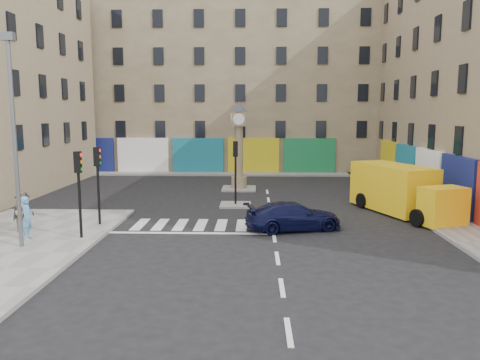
{
  "coord_description": "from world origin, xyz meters",
  "views": [
    {
      "loc": [
        -0.86,
        -19.07,
        5.44
      ],
      "look_at": [
        -1.63,
        4.86,
        2.0
      ],
      "focal_mm": 35.0,
      "sensor_mm": 36.0,
      "label": 1
    }
  ],
  "objects_px": {
    "traffic_light_left_far": "(98,173)",
    "pedestrian_dark": "(23,211)",
    "lamp_post": "(14,130)",
    "clock_pillar": "(239,140)",
    "yellow_van": "(401,190)",
    "traffic_light_island": "(235,162)",
    "navy_sedan": "(293,216)",
    "pedestrian_blue": "(27,218)",
    "traffic_light_left_near": "(79,180)",
    "pedestrian_tan": "(23,210)"
  },
  "relations": [
    {
      "from": "pedestrian_dark",
      "to": "lamp_post",
      "type": "bearing_deg",
      "value": -134.48
    },
    {
      "from": "traffic_light_left_far",
      "to": "navy_sedan",
      "type": "distance_m",
      "value": 9.45
    },
    {
      "from": "clock_pillar",
      "to": "yellow_van",
      "type": "relative_size",
      "value": 0.82
    },
    {
      "from": "traffic_light_island",
      "to": "traffic_light_left_near",
      "type": "bearing_deg",
      "value": -128.93
    },
    {
      "from": "traffic_light_island",
      "to": "yellow_van",
      "type": "xyz_separation_m",
      "value": [
        9.03,
        -1.89,
        -1.3
      ]
    },
    {
      "from": "clock_pillar",
      "to": "pedestrian_tan",
      "type": "relative_size",
      "value": 3.26
    },
    {
      "from": "traffic_light_island",
      "to": "lamp_post",
      "type": "distance_m",
      "value": 12.52
    },
    {
      "from": "traffic_light_island",
      "to": "pedestrian_dark",
      "type": "bearing_deg",
      "value": -145.22
    },
    {
      "from": "pedestrian_blue",
      "to": "pedestrian_dark",
      "type": "bearing_deg",
      "value": 25.19
    },
    {
      "from": "pedestrian_blue",
      "to": "clock_pillar",
      "type": "bearing_deg",
      "value": -37.14
    },
    {
      "from": "clock_pillar",
      "to": "yellow_van",
      "type": "distance_m",
      "value": 12.2
    },
    {
      "from": "traffic_light_island",
      "to": "pedestrian_dark",
      "type": "distance_m",
      "value": 11.58
    },
    {
      "from": "traffic_light_left_far",
      "to": "pedestrian_dark",
      "type": "height_order",
      "value": "traffic_light_left_far"
    },
    {
      "from": "traffic_light_left_far",
      "to": "lamp_post",
      "type": "bearing_deg",
      "value": -116.57
    },
    {
      "from": "traffic_light_island",
      "to": "navy_sedan",
      "type": "height_order",
      "value": "traffic_light_island"
    },
    {
      "from": "traffic_light_left_near",
      "to": "traffic_light_island",
      "type": "height_order",
      "value": "traffic_light_left_near"
    },
    {
      "from": "traffic_light_left_near",
      "to": "lamp_post",
      "type": "xyz_separation_m",
      "value": [
        -1.9,
        -1.4,
        2.17
      ]
    },
    {
      "from": "yellow_van",
      "to": "traffic_light_island",
      "type": "bearing_deg",
      "value": 147.98
    },
    {
      "from": "clock_pillar",
      "to": "traffic_light_island",
      "type": "bearing_deg",
      "value": -90.0
    },
    {
      "from": "navy_sedan",
      "to": "traffic_light_left_near",
      "type": "bearing_deg",
      "value": 88.74
    },
    {
      "from": "navy_sedan",
      "to": "pedestrian_dark",
      "type": "xyz_separation_m",
      "value": [
        -12.37,
        -0.96,
        0.37
      ]
    },
    {
      "from": "traffic_light_left_near",
      "to": "pedestrian_dark",
      "type": "distance_m",
      "value": 3.73
    },
    {
      "from": "traffic_light_island",
      "to": "pedestrian_tan",
      "type": "bearing_deg",
      "value": -144.45
    },
    {
      "from": "clock_pillar",
      "to": "pedestrian_dark",
      "type": "relative_size",
      "value": 3.5
    },
    {
      "from": "lamp_post",
      "to": "pedestrian_blue",
      "type": "bearing_deg",
      "value": 103.41
    },
    {
      "from": "lamp_post",
      "to": "clock_pillar",
      "type": "height_order",
      "value": "lamp_post"
    },
    {
      "from": "traffic_light_left_far",
      "to": "yellow_van",
      "type": "distance_m",
      "value": 15.78
    },
    {
      "from": "navy_sedan",
      "to": "pedestrian_tan",
      "type": "relative_size",
      "value": 2.41
    },
    {
      "from": "navy_sedan",
      "to": "pedestrian_blue",
      "type": "height_order",
      "value": "pedestrian_blue"
    },
    {
      "from": "yellow_van",
      "to": "pedestrian_blue",
      "type": "distance_m",
      "value": 18.56
    },
    {
      "from": "traffic_light_island",
      "to": "pedestrian_tan",
      "type": "height_order",
      "value": "traffic_light_island"
    },
    {
      "from": "traffic_light_island",
      "to": "lamp_post",
      "type": "bearing_deg",
      "value": -131.71
    },
    {
      "from": "lamp_post",
      "to": "pedestrian_tan",
      "type": "xyz_separation_m",
      "value": [
        -1.14,
        2.52,
        -3.71
      ]
    },
    {
      "from": "yellow_van",
      "to": "pedestrian_dark",
      "type": "distance_m",
      "value": 19.03
    },
    {
      "from": "pedestrian_blue",
      "to": "traffic_light_island",
      "type": "bearing_deg",
      "value": -52.35
    },
    {
      "from": "clock_pillar",
      "to": "pedestrian_blue",
      "type": "distance_m",
      "value": 16.65
    },
    {
      "from": "traffic_light_left_near",
      "to": "navy_sedan",
      "type": "relative_size",
      "value": 0.82
    },
    {
      "from": "navy_sedan",
      "to": "pedestrian_blue",
      "type": "relative_size",
      "value": 2.46
    },
    {
      "from": "traffic_light_left_near",
      "to": "lamp_post",
      "type": "bearing_deg",
      "value": -143.62
    },
    {
      "from": "lamp_post",
      "to": "pedestrian_dark",
      "type": "relative_size",
      "value": 4.76
    },
    {
      "from": "traffic_light_left_near",
      "to": "navy_sedan",
      "type": "bearing_deg",
      "value": 13.48
    },
    {
      "from": "lamp_post",
      "to": "clock_pillar",
      "type": "bearing_deg",
      "value": 61.65
    },
    {
      "from": "pedestrian_dark",
      "to": "pedestrian_tan",
      "type": "bearing_deg",
      "value": -126.62
    },
    {
      "from": "traffic_light_left_near",
      "to": "yellow_van",
      "type": "relative_size",
      "value": 0.5
    },
    {
      "from": "traffic_light_left_near",
      "to": "pedestrian_blue",
      "type": "distance_m",
      "value": 2.68
    },
    {
      "from": "traffic_light_left_far",
      "to": "navy_sedan",
      "type": "xyz_separation_m",
      "value": [
        9.24,
        -0.18,
        -1.97
      ]
    },
    {
      "from": "traffic_light_left_far",
      "to": "pedestrian_tan",
      "type": "distance_m",
      "value": 3.64
    },
    {
      "from": "traffic_light_island",
      "to": "pedestrian_blue",
      "type": "xyz_separation_m",
      "value": [
        -8.45,
        -8.13,
        -1.52
      ]
    },
    {
      "from": "lamp_post",
      "to": "pedestrian_dark",
      "type": "bearing_deg",
      "value": 114.77
    },
    {
      "from": "traffic_light_left_far",
      "to": "pedestrian_dark",
      "type": "bearing_deg",
      "value": -159.85
    }
  ]
}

